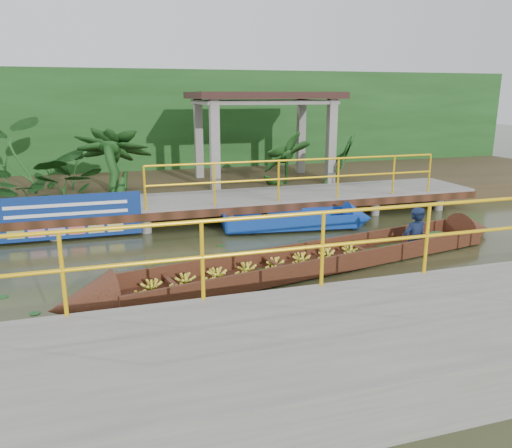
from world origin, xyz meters
name	(u,v)px	position (x,y,z in m)	size (l,w,h in m)	color
ground	(214,265)	(0.00, 0.00, 0.00)	(80.00, 80.00, 0.00)	#2F351A
land_strip	(164,186)	(0.00, 7.50, 0.23)	(30.00, 8.00, 0.45)	#372E1B
far_dock	(184,204)	(0.02, 3.43, 0.48)	(16.00, 2.06, 1.66)	slate
near_dock	(378,347)	(1.00, -4.20, 0.30)	(18.00, 2.40, 1.73)	slate
pavilion	(263,105)	(3.00, 6.30, 2.82)	(4.40, 3.00, 3.00)	slate
foliage_backdrop	(153,126)	(0.00, 10.00, 2.00)	(30.00, 0.80, 4.00)	#183F14
vendor_boat	(332,253)	(2.13, -0.64, 0.22)	(9.49, 2.80, 2.03)	#37190F
moored_blue_boat	(325,221)	(3.18, 1.95, 0.16)	(3.75, 1.37, 0.87)	#0D3494
blue_banner	(68,217)	(-2.67, 2.48, 0.56)	(3.11, 0.04, 0.97)	navy
tropical_plants	(107,159)	(-1.75, 5.30, 1.44)	(14.58, 1.58, 1.98)	#183F14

